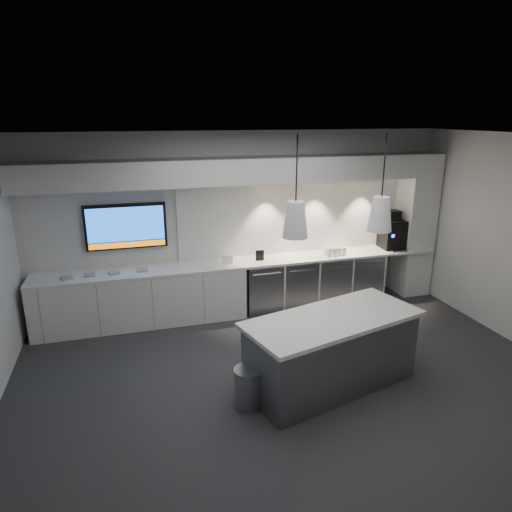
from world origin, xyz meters
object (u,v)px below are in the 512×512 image
object	(u,v)px
wall_tv	(126,226)
island	(332,351)
coffee_machine	(392,233)
bin	(248,387)

from	to	relation	value
wall_tv	island	xyz separation A→B (m)	(2.30, -2.74, -1.09)
coffee_machine	wall_tv	bearing A→B (deg)	-178.39
bin	coffee_machine	xyz separation A→B (m)	(3.43, 2.62, 0.95)
bin	island	bearing A→B (deg)	6.79
island	coffee_machine	xyz separation A→B (m)	(2.34, 2.49, 0.72)
wall_tv	bin	xyz separation A→B (m)	(1.21, -2.87, -1.32)
wall_tv	island	size ratio (longest dim) A/B	0.53
island	coffee_machine	world-z (taller)	coffee_machine
wall_tv	bin	distance (m)	3.38
wall_tv	coffee_machine	size ratio (longest dim) A/B	1.79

